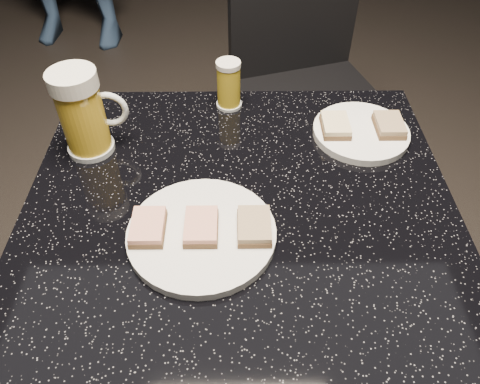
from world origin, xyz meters
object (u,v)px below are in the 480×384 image
beer_tumbler (229,85)px  table (240,297)px  plate_large (202,234)px  beer_mug (83,113)px  chair (305,79)px  plate_small (361,132)px

beer_tumbler → table: bearing=-86.3°
plate_large → beer_mug: size_ratio=1.42×
chair → plate_small: bearing=-88.7°
plate_small → beer_mug: 0.50m
plate_large → table: 0.26m
table → beer_tumbler: beer_tumbler is taller
plate_small → chair: (-0.01, 0.60, -0.26)m
plate_large → beer_tumbler: beer_tumbler is taller
table → chair: (0.22, 0.80, -0.01)m
beer_mug → table: bearing=-31.7°
table → chair: size_ratio=0.85×
plate_large → plate_small: 0.38m
plate_large → table: size_ratio=0.30×
table → chair: chair is taller
table → chair: 0.83m
plate_small → table: plate_small is taller
beer_tumbler → chair: chair is taller
plate_small → beer_tumbler: beer_tumbler is taller
beer_mug → plate_large: bearing=-45.2°
beer_mug → chair: beer_mug is taller
chair → plate_large: bearing=-107.9°
beer_mug → beer_tumbler: beer_mug is taller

